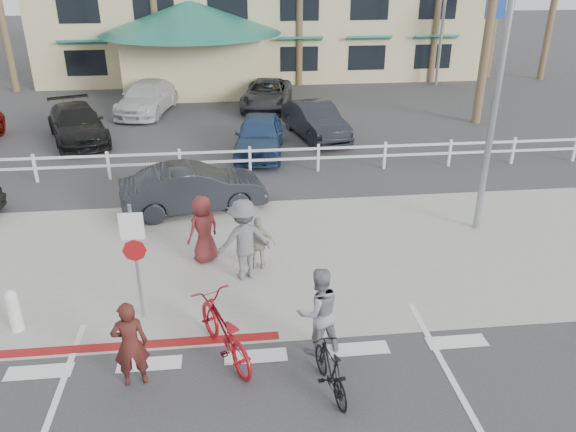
{
  "coord_description": "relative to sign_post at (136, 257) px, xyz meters",
  "views": [
    {
      "loc": [
        -0.34,
        -8.01,
        7.0
      ],
      "look_at": [
        0.97,
        3.69,
        1.5
      ],
      "focal_mm": 35.0,
      "sensor_mm": 36.0,
      "label": 1
    }
  ],
  "objects": [
    {
      "name": "car_white_sedan",
      "position": [
        0.88,
        5.45,
        -0.75
      ],
      "size": [
        4.45,
        2.39,
        1.39
      ],
      "primitive_type": "imported",
      "rotation": [
        0.0,
        0.0,
        1.8
      ],
      "color": "black",
      "rests_on": "ground"
    },
    {
      "name": "rail_fence",
      "position": [
        2.8,
        8.3,
        -0.95
      ],
      "size": [
        29.4,
        0.16,
        1.0
      ],
      "primitive_type": null,
      "color": "silver",
      "rests_on": "ground"
    },
    {
      "name": "ground",
      "position": [
        2.3,
        -2.2,
        -1.45
      ],
      "size": [
        140.0,
        140.0,
        0.0
      ],
      "primitive_type": "plane",
      "color": "#333335"
    },
    {
      "name": "lot_car_4",
      "position": [
        -1.81,
        17.33,
        -0.72
      ],
      "size": [
        3.01,
        5.33,
        1.46
      ],
      "primitive_type": "imported",
      "rotation": [
        0.0,
        0.0,
        -0.2
      ],
      "color": "silver",
      "rests_on": "ground"
    },
    {
      "name": "lot_car_3",
      "position": [
        5.64,
        12.38,
        -0.73
      ],
      "size": [
        2.5,
        4.62,
        1.44
      ],
      "primitive_type": "imported",
      "rotation": [
        0.0,
        0.0,
        0.23
      ],
      "color": "black",
      "rests_on": "ground"
    },
    {
      "name": "rider_red",
      "position": [
        0.11,
        -2.06,
        -0.6
      ],
      "size": [
        0.67,
        0.5,
        1.7
      ],
      "primitive_type": "imported",
      "rotation": [
        0.0,
        0.0,
        3.3
      ],
      "color": "#421915",
      "rests_on": "ground"
    },
    {
      "name": "bike_black",
      "position": [
        3.55,
        -2.65,
        -0.98
      ],
      "size": [
        0.71,
        1.6,
        0.93
      ],
      "primitive_type": "imported",
      "rotation": [
        0.0,
        0.0,
        3.32
      ],
      "color": "black",
      "rests_on": "ground"
    },
    {
      "name": "pedestrian_a",
      "position": [
        2.23,
        1.38,
        -0.45
      ],
      "size": [
        1.42,
        1.01,
        1.99
      ],
      "primitive_type": "imported",
      "rotation": [
        0.0,
        0.0,
        3.37
      ],
      "color": "#5B5C5F",
      "rests_on": "ground"
    },
    {
      "name": "streetlight_0",
      "position": [
        8.8,
        3.3,
        3.05
      ],
      "size": [
        0.6,
        2.0,
        9.0
      ],
      "primitive_type": null,
      "color": "gray",
      "rests_on": "ground"
    },
    {
      "name": "pedestrian_child",
      "position": [
        2.58,
        1.75,
        -0.76
      ],
      "size": [
        0.84,
        0.45,
        1.37
      ],
      "primitive_type": "imported",
      "rotation": [
        0.0,
        0.0,
        2.99
      ],
      "color": "#AFAA9C",
      "rests_on": "ground"
    },
    {
      "name": "curb_red",
      "position": [
        -0.7,
        -1.0,
        -1.44
      ],
      "size": [
        7.0,
        0.25,
        0.02
      ],
      "primitive_type": "cube",
      "color": "maroon",
      "rests_on": "ground"
    },
    {
      "name": "rider_black",
      "position": [
        3.51,
        -1.52,
        -0.55
      ],
      "size": [
        1.02,
        0.87,
        1.8
      ],
      "primitive_type": "imported",
      "rotation": [
        0.0,
        0.0,
        3.39
      ],
      "color": "gray",
      "rests_on": "ground"
    },
    {
      "name": "lot_car_5",
      "position": [
        4.01,
        17.58,
        -0.77
      ],
      "size": [
        3.08,
        5.21,
        1.36
      ],
      "primitive_type": "imported",
      "rotation": [
        0.0,
        0.0,
        -0.18
      ],
      "color": "#2D2E31",
      "rests_on": "ground"
    },
    {
      "name": "bollard_0",
      "position": [
        -2.5,
        -0.2,
        -0.97
      ],
      "size": [
        0.26,
        0.26,
        0.95
      ],
      "primitive_type": null,
      "color": "silver",
      "rests_on": "ground"
    },
    {
      "name": "sign_post",
      "position": [
        0.0,
        0.0,
        0.0
      ],
      "size": [
        0.5,
        0.1,
        2.9
      ],
      "primitive_type": null,
      "color": "gray",
      "rests_on": "ground"
    },
    {
      "name": "parking_lot",
      "position": [
        2.3,
        15.8,
        -1.45
      ],
      "size": [
        50.0,
        16.0,
        0.01
      ],
      "primitive_type": "cube",
      "color": "#333335",
      "rests_on": "ground"
    },
    {
      "name": "info_sign",
      "position": [
        16.3,
        19.8,
        1.35
      ],
      "size": [
        1.2,
        0.16,
        5.6
      ],
      "primitive_type": null,
      "color": "navy",
      "rests_on": "ground"
    },
    {
      "name": "lot_car_2",
      "position": [
        3.17,
        10.49,
        -0.71
      ],
      "size": [
        2.28,
        4.52,
        1.48
      ],
      "primitive_type": "imported",
      "rotation": [
        0.0,
        0.0,
        -0.13
      ],
      "color": "navy",
      "rests_on": "ground"
    },
    {
      "name": "cross_street",
      "position": [
        2.3,
        6.3,
        -1.45
      ],
      "size": [
        40.0,
        5.0,
        0.01
      ],
      "primitive_type": "cube",
      "color": "#333335",
      "rests_on": "ground"
    },
    {
      "name": "sidewalk_plaza",
      "position": [
        2.3,
        2.3,
        -1.44
      ],
      "size": [
        22.0,
        7.0,
        0.01
      ],
      "primitive_type": "cube",
      "color": "gray",
      "rests_on": "ground"
    },
    {
      "name": "pedestrian_b",
      "position": [
        1.27,
        2.31,
        -0.58
      ],
      "size": [
        1.01,
        0.94,
        1.73
      ],
      "primitive_type": "imported",
      "rotation": [
        0.0,
        0.0,
        3.77
      ],
      "color": "maroon",
      "rests_on": "ground"
    },
    {
      "name": "lot_car_1",
      "position": [
        -4.13,
        12.97,
        -0.74
      ],
      "size": [
        3.56,
        5.3,
        1.43
      ],
      "primitive_type": "imported",
      "rotation": [
        0.0,
        0.0,
        0.35
      ],
      "color": "black",
      "rests_on": "ground"
    },
    {
      "name": "bike_red",
      "position": [
        1.72,
        -1.49,
        -0.87
      ],
      "size": [
        1.59,
        2.34,
        1.17
      ],
      "primitive_type": "imported",
      "rotation": [
        0.0,
        0.0,
        3.55
      ],
      "color": "maroon",
      "rests_on": "ground"
    }
  ]
}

